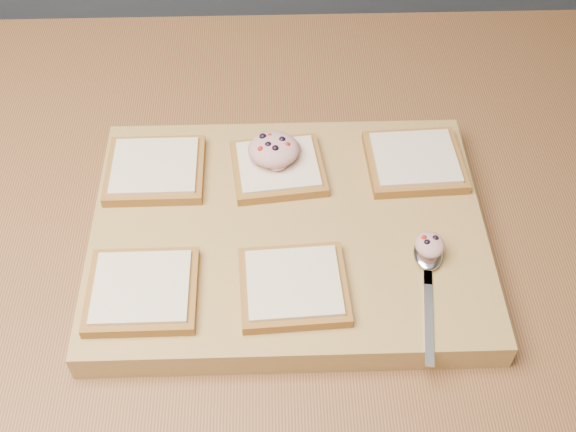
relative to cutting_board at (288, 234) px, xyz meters
name	(u,v)px	position (x,y,z in m)	size (l,w,h in m)	color
island_counter	(277,374)	(-0.02, 0.07, -0.46)	(2.00, 0.80, 0.90)	slate
cutting_board	(288,234)	(0.00, 0.00, 0.00)	(0.45, 0.34, 0.04)	tan
bread_far_left	(155,169)	(-0.16, 0.08, 0.03)	(0.12, 0.11, 0.02)	#9B6528
bread_far_center	(278,168)	(-0.01, 0.08, 0.03)	(0.12, 0.11, 0.02)	#9B6528
bread_far_right	(415,161)	(0.16, 0.09, 0.03)	(0.12, 0.11, 0.02)	#9B6528
bread_near_left	(142,290)	(-0.16, -0.09, 0.03)	(0.12, 0.11, 0.02)	#9B6528
bread_near_center	(294,286)	(0.00, -0.09, 0.03)	(0.12, 0.11, 0.02)	#9B6528
tuna_salad_dollop	(274,149)	(-0.01, 0.09, 0.05)	(0.06, 0.06, 0.03)	#DD9C8E
spoon	(428,262)	(0.15, -0.06, 0.02)	(0.04, 0.16, 0.01)	silver
spoon_salad	(430,245)	(0.15, -0.05, 0.04)	(0.03, 0.04, 0.02)	#DD9C8E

